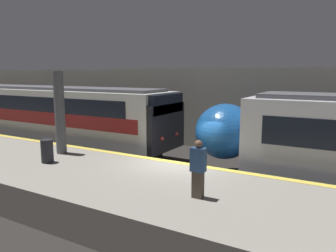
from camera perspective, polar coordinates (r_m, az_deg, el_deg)
ground_plane at (r=12.49m, az=1.88°, el=-11.03°), size 120.00×120.00×0.00m
platform at (r=10.39m, az=-4.49°, el=-12.13°), size 40.00×4.78×1.09m
station_rear_barrier at (r=18.24m, az=12.30°, el=2.64°), size 50.00×0.15×4.60m
support_pillar_near at (r=13.84m, az=-18.33°, el=2.19°), size 0.41×0.41×3.32m
train_boxy at (r=22.36m, az=-24.60°, el=1.99°), size 21.71×3.04×3.57m
person_waiting at (r=8.57m, az=5.27°, el=-7.29°), size 0.38×0.24×1.54m
trash_bin at (r=12.75m, az=-20.30°, el=-4.11°), size 0.44×0.44×0.85m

